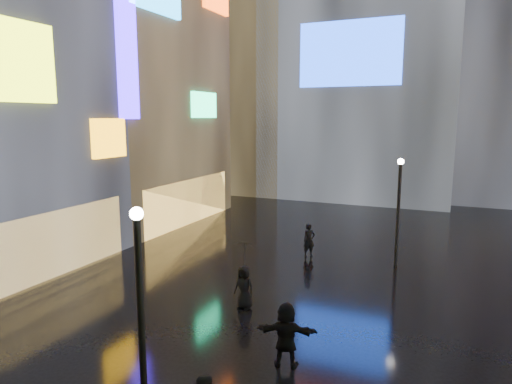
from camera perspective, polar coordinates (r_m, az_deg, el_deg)
The scene contains 9 objects.
ground at distance 21.57m, azimuth 8.74°, elevation -9.99°, with size 140.00×140.00×0.00m, color black.
building_left_far at distance 33.50m, azimuth -16.15°, elevation 15.65°, with size 10.28×12.00×22.00m.
tower_flank_left at distance 46.27m, azimuth -0.92°, elevation 16.68°, with size 10.00×10.00×26.00m, color black.
lamp_near at distance 10.78m, azimuth -14.23°, elevation -13.66°, with size 0.30×0.30×5.20m.
lamp_far at distance 22.66m, azimuth 17.38°, elevation -1.66°, with size 0.30×0.30×5.20m.
pedestrian_4 at distance 17.41m, azimuth -1.50°, elevation -11.81°, with size 0.80×0.52×1.64m, color black.
pedestrian_5 at distance 13.68m, azimuth 3.79°, elevation -17.39°, with size 1.77×0.56×1.91m, color black.
pedestrian_6 at distance 23.65m, azimuth 6.64°, elevation -6.02°, with size 0.63×0.41×1.72m, color black.
umbrella_2 at distance 16.99m, azimuth -1.52°, elevation -7.75°, with size 1.02×1.04×0.94m, color black.
Camera 1 is at (5.16, 0.30, 7.11)m, focal length 32.00 mm.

